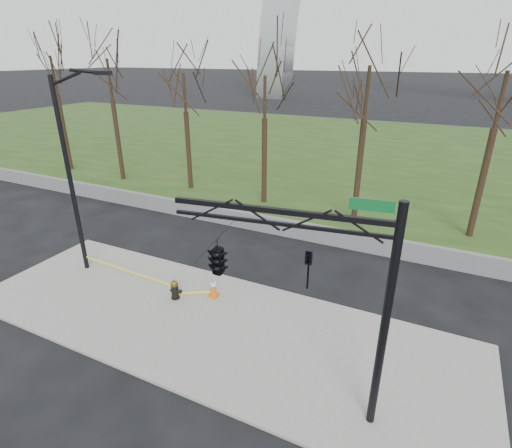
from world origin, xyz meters
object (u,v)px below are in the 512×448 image
at_px(traffic_signal_mast, 248,261).
at_px(street_light, 73,165).
at_px(fire_hydrant, 175,290).
at_px(traffic_cone, 213,288).

bearing_deg(traffic_signal_mast, street_light, 152.84).
xyz_separation_m(street_light, traffic_signal_mast, (9.25, -3.10, -0.55)).
bearing_deg(street_light, fire_hydrant, -23.27).
relative_size(fire_hydrant, traffic_signal_mast, 0.13).
bearing_deg(traffic_cone, fire_hydrant, -147.49).
bearing_deg(traffic_cone, street_light, -175.63).
relative_size(traffic_cone, traffic_signal_mast, 0.12).
bearing_deg(street_light, traffic_cone, -15.01).
distance_m(street_light, traffic_signal_mast, 9.77).
xyz_separation_m(fire_hydrant, traffic_signal_mast, (4.53, -2.78, 3.68)).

